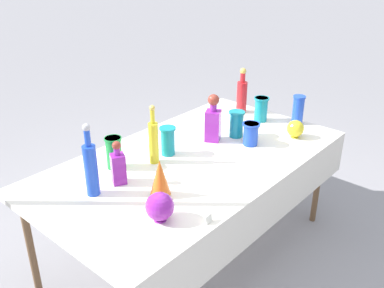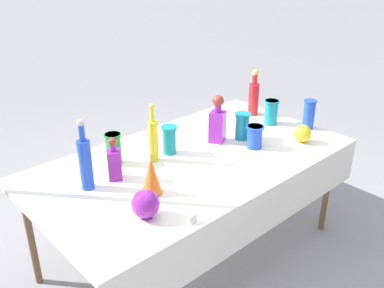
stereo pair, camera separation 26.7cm
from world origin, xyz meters
name	(u,v)px [view 1 (the left image)]	position (x,y,z in m)	size (l,w,h in m)	color
ground_plane	(192,253)	(0.00, 0.00, 0.00)	(40.00, 40.00, 0.00)	gray
display_table	(196,167)	(0.00, -0.04, 0.71)	(2.06, 1.13, 0.76)	white
tall_bottle_0	(242,95)	(0.87, 0.24, 0.91)	(0.08, 0.08, 0.36)	red
tall_bottle_1	(91,167)	(-0.67, 0.12, 0.93)	(0.07, 0.07, 0.42)	blue
tall_bottle_2	(153,140)	(-0.20, 0.14, 0.91)	(0.06, 0.06, 0.38)	yellow
square_decanter_0	(118,166)	(-0.50, 0.11, 0.87)	(0.10, 0.10, 0.26)	purple
square_decanter_1	(213,121)	(0.30, 0.07, 0.91)	(0.13, 0.13, 0.33)	purple
slender_vase_0	(298,109)	(0.95, -0.22, 0.88)	(0.09, 0.09, 0.22)	blue
slender_vase_1	(168,140)	(-0.06, 0.15, 0.86)	(0.11, 0.11, 0.19)	teal
slender_vase_2	(261,108)	(0.82, 0.02, 0.86)	(0.12, 0.12, 0.19)	teal
slender_vase_3	(251,133)	(0.41, -0.16, 0.84)	(0.12, 0.12, 0.15)	blue
slender_vase_4	(236,123)	(0.46, -0.01, 0.86)	(0.11, 0.11, 0.19)	teal
slender_vase_5	(114,152)	(-0.40, 0.27, 0.87)	(0.10, 0.10, 0.20)	#198C38
fluted_vase_0	(160,178)	(-0.44, -0.16, 0.87)	(0.11, 0.11, 0.21)	orange
round_bowl_0	(160,207)	(-0.60, -0.32, 0.84)	(0.14, 0.14, 0.15)	purple
round_bowl_1	(295,129)	(0.72, -0.33, 0.83)	(0.12, 0.12, 0.13)	yellow
price_tag_left	(209,219)	(-0.46, -0.52, 0.78)	(0.05, 0.01, 0.04)	white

